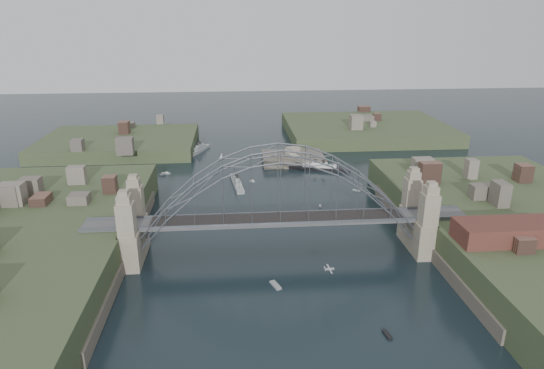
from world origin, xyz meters
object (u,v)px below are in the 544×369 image
(bridge, at_px, (279,202))
(ocean_liner, at_px, (319,168))
(fort_island, at_px, (293,163))
(naval_cruiser_near, at_px, (237,183))
(wharf_shed, at_px, (507,232))
(naval_cruiser_far, at_px, (199,150))

(bridge, relative_size, ocean_liner, 4.00)
(fort_island, distance_m, naval_cruiser_near, 31.25)
(bridge, xyz_separation_m, wharf_shed, (44.00, -14.00, -2.32))
(bridge, distance_m, wharf_shed, 46.23)
(bridge, height_order, naval_cruiser_near, bridge)
(wharf_shed, relative_size, naval_cruiser_near, 1.15)
(wharf_shed, distance_m, naval_cruiser_near, 80.87)
(wharf_shed, bearing_deg, bridge, 162.35)
(naval_cruiser_near, relative_size, ocean_liner, 0.83)
(bridge, bearing_deg, wharf_shed, -17.65)
(naval_cruiser_near, distance_m, ocean_liner, 31.64)
(bridge, xyz_separation_m, ocean_liner, (20.04, 59.82, -11.52))
(naval_cruiser_far, distance_m, ocean_liner, 51.28)
(naval_cruiser_far, bearing_deg, bridge, -75.40)
(fort_island, bearing_deg, naval_cruiser_near, -131.56)
(naval_cruiser_far, bearing_deg, wharf_shed, -56.71)
(wharf_shed, distance_m, naval_cruiser_far, 122.22)
(bridge, height_order, ocean_liner, bridge)
(wharf_shed, distance_m, ocean_liner, 78.16)
(naval_cruiser_far, bearing_deg, ocean_liner, -33.16)
(ocean_liner, bearing_deg, bridge, -108.52)
(fort_island, bearing_deg, naval_cruiser_far, 152.87)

